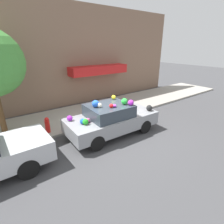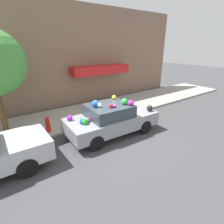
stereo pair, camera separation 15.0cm
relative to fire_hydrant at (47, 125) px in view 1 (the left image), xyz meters
name	(u,v)px [view 1 (the left image)]	position (x,y,z in m)	size (l,w,h in m)	color
ground_plane	(112,133)	(2.32, -1.58, -0.46)	(60.00, 60.00, 0.00)	#424244
sidewalk_curb	(83,114)	(2.32, 1.12, -0.40)	(24.00, 3.20, 0.12)	#9E998E
building_facade	(65,58)	(2.45, 3.34, 2.52)	(18.00, 1.20, 6.06)	#846651
fire_hydrant	(47,125)	(0.00, 0.00, 0.00)	(0.20, 0.20, 0.70)	red
art_car	(111,119)	(2.28, -1.59, 0.25)	(4.04, 1.89, 1.65)	gray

